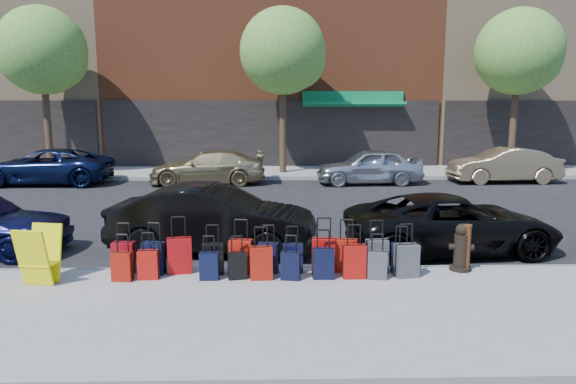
{
  "coord_description": "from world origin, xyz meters",
  "views": [
    {
      "loc": [
        0.2,
        -13.78,
        3.17
      ],
      "look_at": [
        0.48,
        -1.5,
        1.08
      ],
      "focal_mm": 32.0,
      "sensor_mm": 36.0,
      "label": 1
    }
  ],
  "objects_px": {
    "fire_hydrant": "(461,249)",
    "car_far_1": "(208,168)",
    "car_far_0": "(46,167)",
    "tree_right": "(522,54)",
    "car_near_2": "(452,223)",
    "car_far_3": "(504,165)",
    "car_far_2": "(369,166)",
    "display_rack": "(40,256)",
    "bollard": "(466,247)",
    "car_near_1": "(214,219)",
    "tree_left": "(45,53)",
    "suitcase_front_5": "(268,258)",
    "tree_center": "(286,54)"
  },
  "relations": [
    {
      "from": "car_near_2",
      "to": "tree_right",
      "type": "bearing_deg",
      "value": -35.19
    },
    {
      "from": "suitcase_front_5",
      "to": "car_near_2",
      "type": "xyz_separation_m",
      "value": [
        3.96,
        1.77,
        0.21
      ]
    },
    {
      "from": "fire_hydrant",
      "to": "car_near_1",
      "type": "bearing_deg",
      "value": 167.18
    },
    {
      "from": "tree_left",
      "to": "fire_hydrant",
      "type": "bearing_deg",
      "value": -46.57
    },
    {
      "from": "bollard",
      "to": "display_rack",
      "type": "xyz_separation_m",
      "value": [
        -7.52,
        -0.52,
        0.04
      ]
    },
    {
      "from": "bollard",
      "to": "car_far_1",
      "type": "height_order",
      "value": "car_far_1"
    },
    {
      "from": "bollard",
      "to": "car_far_3",
      "type": "relative_size",
      "value": 0.2
    },
    {
      "from": "car_near_2",
      "to": "suitcase_front_5",
      "type": "bearing_deg",
      "value": 108.62
    },
    {
      "from": "car_far_0",
      "to": "car_far_1",
      "type": "relative_size",
      "value": 1.11
    },
    {
      "from": "car_far_3",
      "to": "car_far_2",
      "type": "bearing_deg",
      "value": -89.08
    },
    {
      "from": "bollard",
      "to": "car_far_1",
      "type": "distance_m",
      "value": 13.26
    },
    {
      "from": "car_far_0",
      "to": "car_far_1",
      "type": "height_order",
      "value": "car_far_0"
    },
    {
      "from": "car_far_3",
      "to": "fire_hydrant",
      "type": "bearing_deg",
      "value": -28.92
    },
    {
      "from": "car_near_1",
      "to": "car_far_0",
      "type": "distance_m",
      "value": 12.74
    },
    {
      "from": "display_rack",
      "to": "car_far_1",
      "type": "relative_size",
      "value": 0.21
    },
    {
      "from": "tree_right",
      "to": "car_near_1",
      "type": "relative_size",
      "value": 1.65
    },
    {
      "from": "fire_hydrant",
      "to": "car_far_0",
      "type": "xyz_separation_m",
      "value": [
        -12.73,
        11.74,
        0.16
      ]
    },
    {
      "from": "bollard",
      "to": "car_near_1",
      "type": "height_order",
      "value": "car_near_1"
    },
    {
      "from": "tree_center",
      "to": "bollard",
      "type": "xyz_separation_m",
      "value": [
        3.04,
        -14.26,
        -4.81
      ]
    },
    {
      "from": "car_near_2",
      "to": "car_far_2",
      "type": "bearing_deg",
      "value": -5.16
    },
    {
      "from": "suitcase_front_5",
      "to": "bollard",
      "type": "distance_m",
      "value": 3.64
    },
    {
      "from": "suitcase_front_5",
      "to": "bollard",
      "type": "height_order",
      "value": "suitcase_front_5"
    },
    {
      "from": "tree_right",
      "to": "car_far_0",
      "type": "height_order",
      "value": "tree_right"
    },
    {
      "from": "bollard",
      "to": "tree_center",
      "type": "bearing_deg",
      "value": 102.04
    },
    {
      "from": "tree_center",
      "to": "car_near_2",
      "type": "bearing_deg",
      "value": -74.94
    },
    {
      "from": "display_rack",
      "to": "car_far_3",
      "type": "height_order",
      "value": "car_far_3"
    },
    {
      "from": "car_far_2",
      "to": "car_far_3",
      "type": "relative_size",
      "value": 0.97
    },
    {
      "from": "tree_right",
      "to": "car_far_3",
      "type": "distance_m",
      "value": 5.51
    },
    {
      "from": "car_near_2",
      "to": "car_far_3",
      "type": "distance_m",
      "value": 11.51
    },
    {
      "from": "suitcase_front_5",
      "to": "car_far_0",
      "type": "distance_m",
      "value": 14.94
    },
    {
      "from": "fire_hydrant",
      "to": "tree_right",
      "type": "bearing_deg",
      "value": 70.01
    },
    {
      "from": "car_far_0",
      "to": "car_far_1",
      "type": "bearing_deg",
      "value": 89.26
    },
    {
      "from": "car_near_1",
      "to": "car_far_0",
      "type": "bearing_deg",
      "value": 46.21
    },
    {
      "from": "suitcase_front_5",
      "to": "car_near_2",
      "type": "bearing_deg",
      "value": 30.71
    },
    {
      "from": "car_near_2",
      "to": "car_far_2",
      "type": "height_order",
      "value": "car_far_2"
    },
    {
      "from": "suitcase_front_5",
      "to": "bollard",
      "type": "xyz_separation_m",
      "value": [
        3.64,
        0.01,
        0.17
      ]
    },
    {
      "from": "car_near_1",
      "to": "car_far_2",
      "type": "distance_m",
      "value": 10.95
    },
    {
      "from": "tree_right",
      "to": "car_far_2",
      "type": "height_order",
      "value": "tree_right"
    },
    {
      "from": "bollard",
      "to": "car_far_0",
      "type": "height_order",
      "value": "car_far_0"
    },
    {
      "from": "display_rack",
      "to": "car_far_0",
      "type": "height_order",
      "value": "car_far_0"
    },
    {
      "from": "tree_center",
      "to": "display_rack",
      "type": "relative_size",
      "value": 7.31
    },
    {
      "from": "car_near_1",
      "to": "car_far_0",
      "type": "relative_size",
      "value": 0.86
    },
    {
      "from": "tree_left",
      "to": "suitcase_front_5",
      "type": "bearing_deg",
      "value": -55.24
    },
    {
      "from": "display_rack",
      "to": "car_near_1",
      "type": "relative_size",
      "value": 0.23
    },
    {
      "from": "tree_right",
      "to": "car_near_2",
      "type": "relative_size",
      "value": 1.6
    },
    {
      "from": "tree_left",
      "to": "car_far_2",
      "type": "relative_size",
      "value": 1.71
    },
    {
      "from": "car_near_2",
      "to": "car_far_2",
      "type": "distance_m",
      "value": 9.77
    },
    {
      "from": "car_near_1",
      "to": "car_far_3",
      "type": "bearing_deg",
      "value": -39.67
    },
    {
      "from": "fire_hydrant",
      "to": "car_far_1",
      "type": "distance_m",
      "value": 13.19
    },
    {
      "from": "car_near_1",
      "to": "car_near_2",
      "type": "xyz_separation_m",
      "value": [
        5.16,
        -0.08,
        -0.09
      ]
    }
  ]
}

